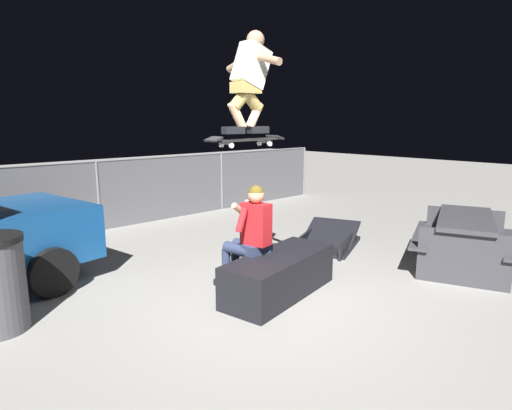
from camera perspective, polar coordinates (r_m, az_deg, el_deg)
ground_plane at (r=5.03m, az=2.12°, el=-13.20°), size 40.00×40.00×0.00m
ledge_box_main at (r=5.22m, az=3.15°, el=-9.32°), size 1.70×0.90×0.50m
person_sitting_on_ledge at (r=5.17m, az=-0.96°, el=-3.72°), size 0.60×0.78×1.33m
skateboard at (r=4.87m, az=-1.34°, el=8.69°), size 1.03×0.24×0.13m
skater_airborne at (r=4.93m, az=-0.84°, el=16.72°), size 0.62×0.89×1.12m
kicker_ramp at (r=7.30m, az=9.63°, el=-4.90°), size 1.49×1.27×0.45m
picnic_table_back at (r=6.75m, az=26.14°, el=-3.48°), size 2.07×1.87×0.75m
fence_back at (r=8.62m, az=-20.39°, el=1.44°), size 12.05×0.05×1.35m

